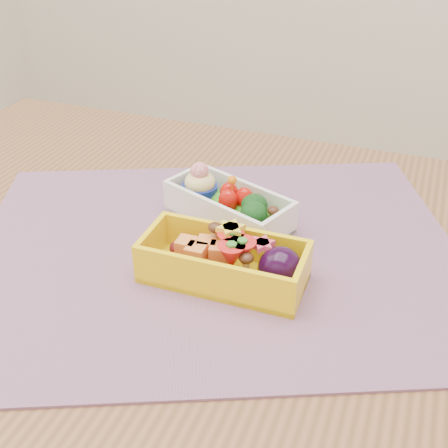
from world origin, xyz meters
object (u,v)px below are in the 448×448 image
(placemat, at_px, (217,251))
(bento_white, at_px, (228,205))
(table, at_px, (233,335))
(bento_yellow, at_px, (227,261))

(placemat, relative_size, bento_white, 3.22)
(table, bearing_deg, bento_white, 113.80)
(table, xyz_separation_m, bento_white, (-0.04, 0.10, 0.13))
(bento_white, xyz_separation_m, bento_yellow, (0.04, -0.12, 0.00))
(table, distance_m, placemat, 0.11)
(placemat, distance_m, bento_white, 0.07)
(table, relative_size, bento_yellow, 6.53)
(bento_white, bearing_deg, placemat, -60.19)
(table, height_order, bento_yellow, bento_yellow)
(bento_yellow, bearing_deg, bento_white, 109.00)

